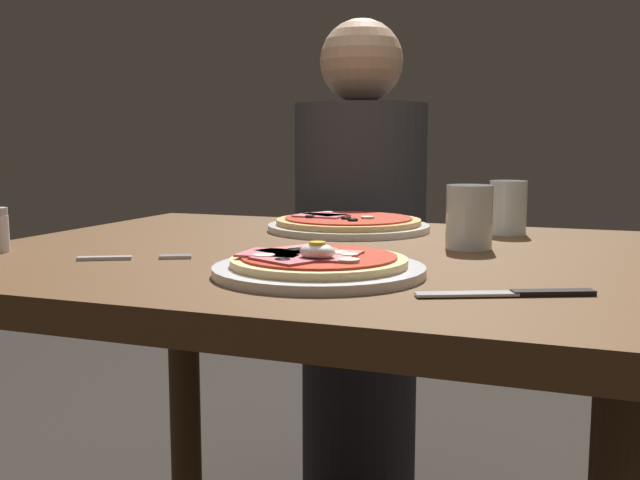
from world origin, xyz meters
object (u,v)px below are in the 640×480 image
pizza_across_left (348,224)px  diner_person (360,275)px  dining_table (310,326)px  water_glass_far (508,211)px  fork (125,258)px  water_glass_near (469,221)px  knife (518,293)px  pizza_foreground (318,266)px

pizza_across_left → diner_person: (-0.11, 0.43, -0.18)m
dining_table → diner_person: 0.70m
water_glass_far → fork: (-0.47, -0.48, -0.04)m
dining_table → fork: bearing=-139.0°
water_glass_near → knife: size_ratio=0.53×
dining_table → diner_person: bearing=101.1°
pizza_across_left → diner_person: diner_person is taller
dining_table → fork: 0.30m
knife → diner_person: 1.05m
pizza_foreground → water_glass_near: (0.14, 0.29, 0.03)m
dining_table → pizza_across_left: size_ratio=3.41×
water_glass_near → knife: 0.35m
pizza_foreground → fork: size_ratio=1.81×
fork → knife: size_ratio=0.79×
pizza_foreground → water_glass_near: size_ratio=2.69×
pizza_foreground → water_glass_far: size_ratio=2.77×
pizza_foreground → dining_table: bearing=113.9°
water_glass_far → fork: 0.67m
pizza_across_left → water_glass_far: bearing=9.5°
water_glass_near → water_glass_far: water_glass_near is taller
dining_table → water_glass_near: bearing=22.5°
dining_table → water_glass_near: size_ratio=10.38×
water_glass_near → dining_table: bearing=-157.5°
pizza_across_left → dining_table: bearing=-85.0°
pizza_foreground → pizza_across_left: bearing=103.8°
fork → water_glass_far: bearing=45.5°
water_glass_near → knife: bearing=-72.1°
diner_person → dining_table: bearing=101.1°
dining_table → water_glass_far: size_ratio=10.69×
dining_table → knife: 0.43m
pizza_across_left → water_glass_far: size_ratio=3.13×
water_glass_far → diner_person: bearing=135.7°
pizza_foreground → water_glass_far: (0.17, 0.50, 0.03)m
dining_table → pizza_foreground: pizza_foreground is taller
knife → diner_person: size_ratio=0.16×
pizza_foreground → knife: 0.25m
pizza_across_left → water_glass_near: size_ratio=3.04×
pizza_foreground → water_glass_near: water_glass_near is taller
knife → pizza_across_left: bearing=126.0°
diner_person → water_glass_near: bearing=121.4°
water_glass_far → diner_person: (-0.40, 0.39, -0.21)m
dining_table → diner_person: diner_person is taller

